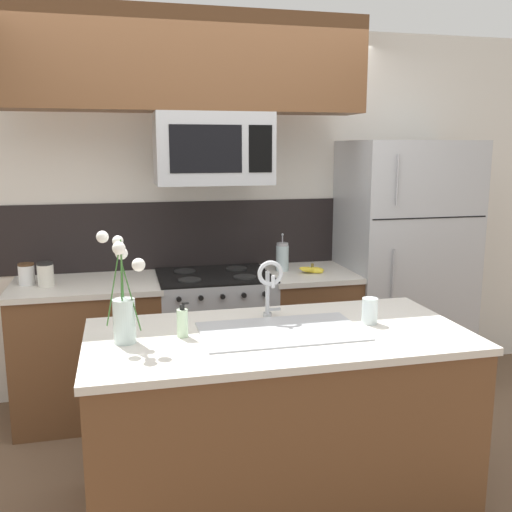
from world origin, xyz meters
name	(u,v)px	position (x,y,z in m)	size (l,w,h in m)	color
ground_plane	(243,470)	(0.00, 0.00, 0.00)	(10.00, 10.00, 0.00)	brown
rear_partition	(245,212)	(0.30, 1.28, 1.30)	(5.20, 0.10, 2.60)	silver
splash_band	(206,234)	(0.00, 1.22, 1.15)	(3.19, 0.01, 0.48)	black
back_counter_left	(89,350)	(-0.84, 0.90, 0.46)	(0.95, 0.65, 0.91)	brown
back_counter_right	(308,332)	(0.68, 0.90, 0.46)	(0.62, 0.65, 0.91)	brown
stove_range	(215,339)	(0.00, 0.90, 0.46)	(0.76, 0.64, 0.93)	#A8AAAF
microwave	(213,149)	(0.00, 0.88, 1.76)	(0.74, 0.40, 0.46)	#A8AAAF
upper_cabinet_band	(186,62)	(-0.16, 0.85, 2.29)	(2.27, 0.34, 0.60)	brown
refrigerator	(402,266)	(1.40, 0.92, 0.91)	(0.87, 0.74, 1.82)	#A8AAAF
storage_jar_tall	(27,274)	(-1.20, 0.94, 0.98)	(0.10, 0.10, 0.14)	silver
storage_jar_medium	(46,274)	(-1.07, 0.86, 0.99)	(0.10, 0.10, 0.15)	silver
banana_bunch	(312,270)	(0.68, 0.84, 0.93)	(0.19, 0.12, 0.08)	yellow
french_press	(282,257)	(0.50, 0.96, 1.01)	(0.09, 0.09, 0.27)	silver
island_counter	(278,421)	(0.10, -0.35, 0.46)	(1.79, 0.88, 0.91)	brown
kitchen_sink	(281,346)	(0.12, -0.35, 0.84)	(0.76, 0.44, 0.16)	#ADAFB5
sink_faucet	(270,281)	(0.12, -0.13, 1.11)	(0.14, 0.14, 0.31)	#B7BABF
dish_soap_bottle	(182,322)	(-0.35, -0.31, 0.98)	(0.06, 0.05, 0.16)	beige
drinking_glass	(370,311)	(0.58, -0.32, 0.97)	(0.08, 0.08, 0.13)	silver
flower_vase	(124,306)	(-0.61, -0.33, 1.08)	(0.20, 0.18, 0.50)	silver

